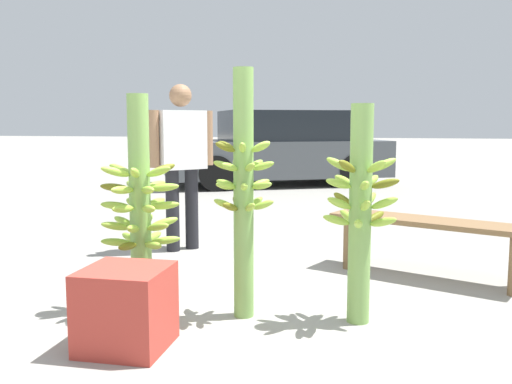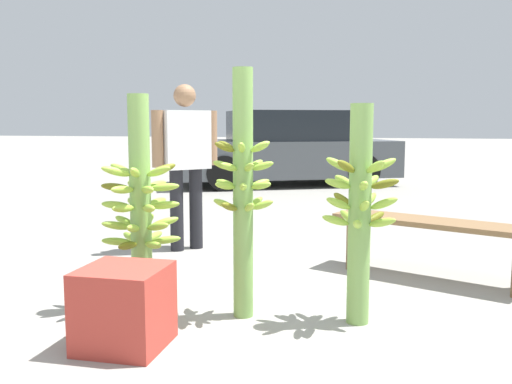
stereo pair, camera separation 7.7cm
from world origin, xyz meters
The scene contains 8 objects.
ground_plane centered at (0.00, 0.00, 0.00)m, with size 80.00×80.00×0.00m, color gray.
banana_stalk_left centered at (-0.72, 0.35, 0.68)m, with size 0.50×0.50×1.38m.
banana_stalk_center centered at (-0.05, 0.36, 0.79)m, with size 0.39×0.39×1.52m.
banana_stalk_right centered at (0.65, 0.40, 0.69)m, with size 0.46×0.45×1.31m.
vendor_person centered at (-1.04, 2.05, 0.91)m, with size 0.54×0.54×1.55m.
market_bench centered at (1.15, 1.51, 0.39)m, with size 1.56×0.95×0.46m.
parked_car centered at (-1.11, 7.83, 0.68)m, with size 4.53×3.41×1.41m.
produce_crate centered at (-0.55, -0.26, 0.22)m, with size 0.44×0.44×0.44m.
Camera 2 is at (0.79, -2.97, 1.20)m, focal length 40.00 mm.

